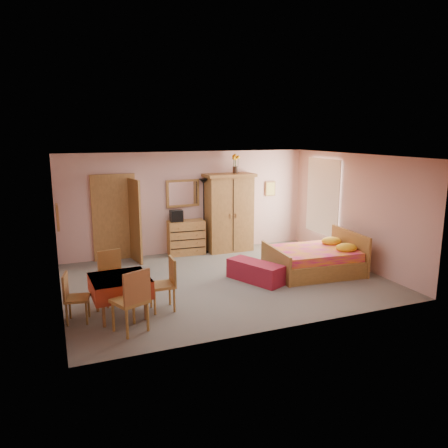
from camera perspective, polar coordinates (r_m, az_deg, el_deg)
name	(u,v)px	position (r m, az deg, el deg)	size (l,w,h in m)	color
floor	(225,280)	(9.32, 0.12, -7.34)	(6.50, 6.50, 0.00)	#67635A
ceiling	(225,156)	(8.82, 0.12, 8.84)	(6.50, 6.50, 0.00)	brown
wall_back	(189,202)	(11.30, -4.63, 2.83)	(6.50, 0.10, 2.60)	tan
wall_front	(286,250)	(6.79, 8.06, -3.32)	(6.50, 0.10, 2.60)	tan
wall_left	(57,233)	(8.35, -21.03, -1.14)	(0.10, 5.00, 2.60)	tan
wall_right	(354,210)	(10.61, 16.63, 1.78)	(0.10, 5.00, 2.60)	tan
doorway	(114,218)	(10.92, -14.13, 0.72)	(1.06, 0.12, 2.15)	#9E6B35
window	(323,197)	(11.52, 12.82, 3.50)	(0.08, 1.40, 1.95)	white
picture_left	(57,217)	(7.69, -20.93, 0.85)	(0.04, 0.32, 0.42)	orange
picture_back	(270,189)	(12.14, 6.07, 4.61)	(0.30, 0.04, 0.40)	#D8BF59
chest_of_drawers	(186,237)	(11.20, -4.97, -1.76)	(0.92, 0.46, 0.87)	#AE763B
wall_mirror	(183,193)	(11.19, -5.38, 4.02)	(0.89, 0.05, 0.70)	white
stereo	(176,216)	(11.00, -6.24, 1.05)	(0.31, 0.23, 0.29)	black
floor_lamp	(204,216)	(11.24, -2.65, 1.04)	(0.24, 0.24, 1.92)	black
wardrobe	(229,213)	(11.38, 0.67, 1.49)	(1.30, 0.67, 2.03)	olive
sunflower_vase	(235,164)	(11.34, 1.49, 7.88)	(0.20, 0.20, 0.49)	yellow
bed	(314,253)	(9.89, 11.61, -3.75)	(1.92, 1.51, 0.89)	#C51373
bench	(255,272)	(9.22, 4.11, -6.23)	(0.46, 1.24, 0.41)	maroon
dining_table	(121,296)	(7.69, -13.37, -9.19)	(0.94, 0.94, 0.69)	maroon
chair_south	(130,300)	(7.02, -12.21, -9.68)	(0.47, 0.47, 1.03)	#A37837
chair_north	(113,278)	(8.23, -14.25, -6.83)	(0.43, 0.43, 0.96)	olive
chair_west	(77,298)	(7.63, -18.63, -9.11)	(0.38, 0.38, 0.83)	olive
chair_east	(162,285)	(7.76, -8.09, -7.84)	(0.42, 0.42, 0.93)	#AD7C3A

